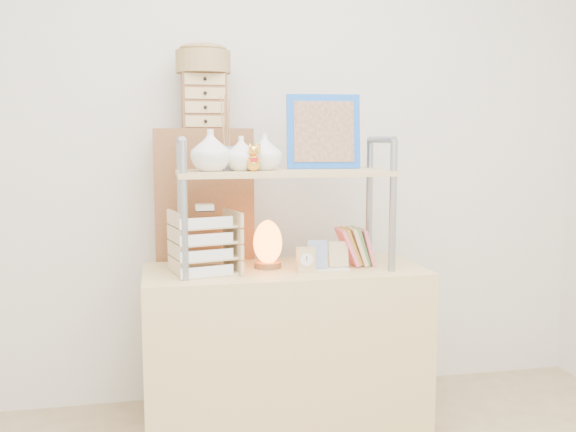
{
  "coord_description": "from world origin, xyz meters",
  "views": [
    {
      "loc": [
        -0.54,
        -1.46,
        1.32
      ],
      "look_at": [
        0.01,
        1.2,
        0.98
      ],
      "focal_mm": 40.0,
      "sensor_mm": 36.0,
      "label": 1
    }
  ],
  "objects_px": {
    "cabinet": "(206,271)",
    "letter_tray": "(205,246)",
    "salt_lamp": "(268,244)",
    "desk": "(285,352)"
  },
  "relations": [
    {
      "from": "salt_lamp",
      "to": "letter_tray",
      "type": "bearing_deg",
      "value": -166.62
    },
    {
      "from": "cabinet",
      "to": "desk",
      "type": "bearing_deg",
      "value": -44.86
    },
    {
      "from": "cabinet",
      "to": "letter_tray",
      "type": "bearing_deg",
      "value": -89.47
    },
    {
      "from": "desk",
      "to": "salt_lamp",
      "type": "height_order",
      "value": "salt_lamp"
    },
    {
      "from": "desk",
      "to": "cabinet",
      "type": "distance_m",
      "value": 0.57
    },
    {
      "from": "salt_lamp",
      "to": "cabinet",
      "type": "bearing_deg",
      "value": 124.83
    },
    {
      "from": "desk",
      "to": "letter_tray",
      "type": "xyz_separation_m",
      "value": [
        -0.34,
        -0.04,
        0.49
      ]
    },
    {
      "from": "cabinet",
      "to": "letter_tray",
      "type": "height_order",
      "value": "cabinet"
    },
    {
      "from": "desk",
      "to": "letter_tray",
      "type": "distance_m",
      "value": 0.6
    },
    {
      "from": "desk",
      "to": "cabinet",
      "type": "relative_size",
      "value": 0.89
    }
  ]
}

